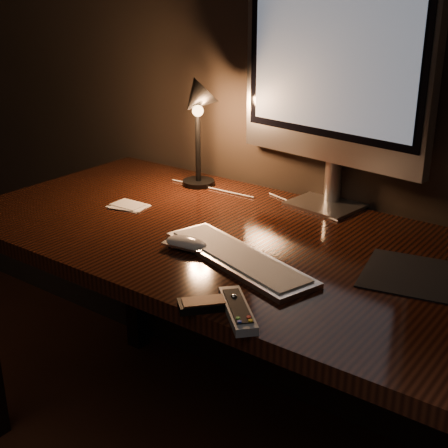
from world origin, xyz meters
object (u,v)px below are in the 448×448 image
Objects in this scene: keyboard at (238,257)px; monitor at (333,77)px; media_remote at (211,303)px; tv_remote at (238,310)px; mouse at (186,245)px; desk at (265,275)px; desk_lamp at (197,115)px.

monitor is at bearing 109.20° from keyboard.
tv_remote is at bearing -38.95° from media_remote.
monitor is 3.94× the size of tv_remote.
tv_remote reaches higher than mouse.
desk is 0.27m from mouse.
desk is at bearing -89.58° from monitor.
keyboard is at bearing 167.81° from tv_remote.
desk_lamp reaches higher than tv_remote.
tv_remote is 0.46× the size of desk_lamp.
desk_lamp is at bearing 117.78° from mouse.
media_remote reaches higher than desk.
monitor is at bearing 82.66° from desk.
monitor is 0.58m from keyboard.
desk_lamp is at bearing -159.34° from monitor.
tv_remote reaches higher than desk.
tv_remote is at bearing -40.65° from mouse.
desk_lamp reaches higher than desk.
keyboard is at bearing -28.85° from desk_lamp.
mouse is (-0.12, -0.47, -0.35)m from monitor.
desk is 12.32× the size of media_remote.
desk_lamp is at bearing 155.09° from desk.
mouse is at bearing -96.95° from monitor.
mouse is 0.70× the size of tv_remote.
media_remote is at bearing -48.14° from mouse.
desk_lamp is at bearing 176.85° from tv_remote.
keyboard is at bearing 63.74° from media_remote.
media_remote is (0.09, -0.21, 0.00)m from keyboard.
mouse reaches higher than desk.
keyboard is 3.97× the size of mouse.
keyboard is at bearing -0.38° from mouse.
desk_lamp is at bearing 155.63° from keyboard.
desk_lamp is (-0.55, 0.56, 0.22)m from tv_remote.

